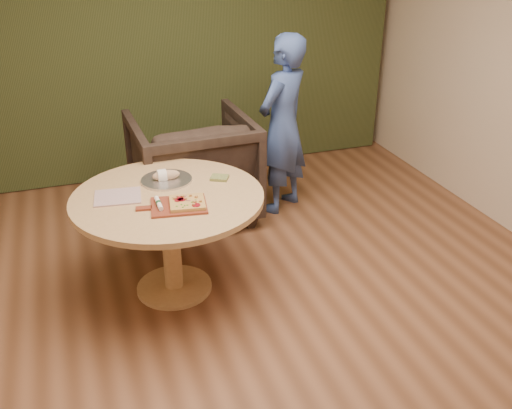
{
  "coord_description": "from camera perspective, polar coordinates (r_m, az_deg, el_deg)",
  "views": [
    {
      "loc": [
        -0.94,
        -2.69,
        2.39
      ],
      "look_at": [
        0.07,
        0.25,
        0.83
      ],
      "focal_mm": 40.0,
      "sensor_mm": 36.0,
      "label": 1
    }
  ],
  "objects": [
    {
      "name": "newspaper",
      "position": [
        3.85,
        -13.66,
        0.75
      ],
      "size": [
        0.33,
        0.28,
        0.01
      ],
      "primitive_type": "cube",
      "rotation": [
        0.0,
        0.0,
        -0.12
      ],
      "color": "silver",
      "rests_on": "pedestal_table"
    },
    {
      "name": "bread_roll",
      "position": [
        4.02,
        -9.1,
        2.9
      ],
      "size": [
        0.19,
        0.09,
        0.09
      ],
      "color": "tan",
      "rests_on": "serving_tray"
    },
    {
      "name": "armchair",
      "position": [
        4.97,
        -6.4,
        4.27
      ],
      "size": [
        1.02,
        0.96,
        1.02
      ],
      "primitive_type": "imported",
      "rotation": [
        0.0,
        0.0,
        3.17
      ],
      "color": "black",
      "rests_on": "ground"
    },
    {
      "name": "cutlery_roll",
      "position": [
        3.66,
        -9.71,
        0.13
      ],
      "size": [
        0.03,
        0.2,
        0.03
      ],
      "rotation": [
        0.0,
        0.0,
        0.0
      ],
      "color": "white",
      "rests_on": "pizza_paddle"
    },
    {
      "name": "pedestal_table",
      "position": [
        3.89,
        -8.7,
        -0.93
      ],
      "size": [
        1.28,
        1.28,
        0.75
      ],
      "rotation": [
        0.0,
        0.0,
        -0.24
      ],
      "color": "tan",
      "rests_on": "ground"
    },
    {
      "name": "flatbread_pizza",
      "position": [
        3.65,
        -6.9,
        0.21
      ],
      "size": [
        0.25,
        0.25,
        0.04
      ],
      "rotation": [
        0.0,
        0.0,
        -0.15
      ],
      "color": "tan",
      "rests_on": "pizza_paddle"
    },
    {
      "name": "green_packet",
      "position": [
        4.02,
        -3.67,
        2.69
      ],
      "size": [
        0.15,
        0.14,
        0.02
      ],
      "primitive_type": "cube",
      "rotation": [
        0.0,
        0.0,
        -0.49
      ],
      "color": "#59632C",
      "rests_on": "pedestal_table"
    },
    {
      "name": "person_standing",
      "position": [
        4.99,
        2.69,
        7.91
      ],
      "size": [
        0.69,
        0.64,
        1.57
      ],
      "primitive_type": "imported",
      "rotation": [
        0.0,
        0.0,
        3.75
      ],
      "color": "#3B569A",
      "rests_on": "ground"
    },
    {
      "name": "pizza_paddle",
      "position": [
        3.66,
        -7.9,
        -0.12
      ],
      "size": [
        0.46,
        0.33,
        0.01
      ],
      "rotation": [
        0.0,
        0.0,
        -0.15
      ],
      "color": "brown",
      "rests_on": "pedestal_table"
    },
    {
      "name": "serving_tray",
      "position": [
        4.03,
        -8.94,
        2.45
      ],
      "size": [
        0.36,
        0.36,
        0.02
      ],
      "color": "silver",
      "rests_on": "pedestal_table"
    },
    {
      "name": "curtain",
      "position": [
        5.76,
        -9.62,
        16.39
      ],
      "size": [
        4.8,
        0.14,
        2.78
      ],
      "primitive_type": "cube",
      "color": "#2C3618",
      "rests_on": "ground"
    },
    {
      "name": "room_shell",
      "position": [
        3.02,
        0.35,
        7.51
      ],
      "size": [
        5.04,
        6.04,
        2.84
      ],
      "color": "brown",
      "rests_on": "ground"
    }
  ]
}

